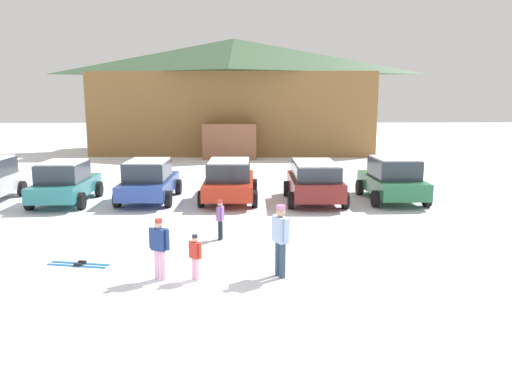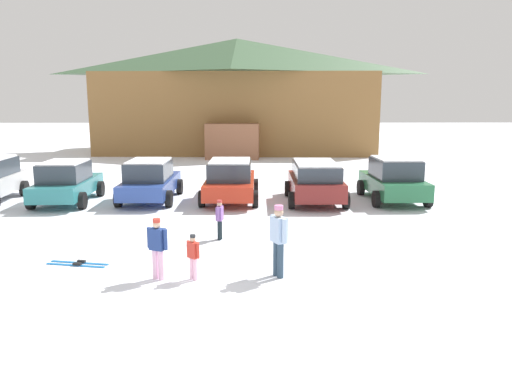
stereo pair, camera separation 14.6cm
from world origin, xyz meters
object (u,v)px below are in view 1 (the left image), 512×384
object	(u,v)px
skier_child_in_red_jacket	(195,255)
pair_of_skis	(79,264)
ski_lodge	(234,95)
parked_maroon_van	(314,180)
parked_green_coupe	(392,179)
skier_teen_in_navy_coat	(159,245)
parked_teal_hatchback	(65,182)
parked_blue_hatchback	(149,180)
skier_child_in_purple_jacket	(220,217)
skier_adult_in_blue_parka	(281,237)
parked_red_sedan	(229,180)

from	to	relation	value
skier_child_in_red_jacket	pair_of_skis	world-z (taller)	skier_child_in_red_jacket
ski_lodge	parked_maroon_van	size ratio (longest dim) A/B	5.21
pair_of_skis	parked_green_coupe	bearing A→B (deg)	37.84
parked_green_coupe	skier_teen_in_navy_coat	xyz separation A→B (m)	(-7.76, -8.75, -0.08)
parked_green_coupe	parked_maroon_van	bearing A→B (deg)	-176.38
parked_teal_hatchback	parked_blue_hatchback	size ratio (longest dim) A/B	0.94
skier_child_in_purple_jacket	skier_teen_in_navy_coat	bearing A→B (deg)	-110.12
ski_lodge	parked_green_coupe	xyz separation A→B (m)	(6.70, -20.01, -3.48)
skier_adult_in_blue_parka	skier_child_in_purple_jacket	distance (m)	3.46
parked_teal_hatchback	pair_of_skis	bearing A→B (deg)	-68.57
skier_child_in_purple_jacket	parked_green_coupe	bearing A→B (deg)	40.00
parked_teal_hatchback	parked_green_coupe	xyz separation A→B (m)	(12.87, 0.20, 0.04)
skier_child_in_red_jacket	skier_adult_in_blue_parka	bearing A→B (deg)	5.41
skier_teen_in_navy_coat	parked_blue_hatchback	bearing A→B (deg)	102.19
parked_green_coupe	skier_child_in_red_jacket	size ratio (longest dim) A/B	3.87
ski_lodge	skier_child_in_purple_jacket	size ratio (longest dim) A/B	18.25
parked_maroon_van	skier_adult_in_blue_parka	world-z (taller)	skier_adult_in_blue_parka
parked_maroon_van	skier_adult_in_blue_parka	distance (m)	8.62
parked_red_sedan	ski_lodge	bearing A→B (deg)	90.63
parked_teal_hatchback	skier_child_in_red_jacket	bearing A→B (deg)	-55.47
parked_red_sedan	skier_child_in_purple_jacket	size ratio (longest dim) A/B	3.96
ski_lodge	parked_maroon_van	bearing A→B (deg)	-79.99
parked_teal_hatchback	pair_of_skis	distance (m)	8.10
parked_maroon_van	skier_teen_in_navy_coat	world-z (taller)	parked_maroon_van
pair_of_skis	skier_teen_in_navy_coat	bearing A→B (deg)	-25.68
parked_green_coupe	pair_of_skis	world-z (taller)	parked_green_coupe
parked_maroon_van	skier_teen_in_navy_coat	distance (m)	9.72
parked_red_sedan	pair_of_skis	bearing A→B (deg)	-113.37
parked_maroon_van	parked_teal_hatchback	bearing A→B (deg)	-179.97
skier_child_in_red_jacket	parked_green_coupe	bearing A→B (deg)	51.61
ski_lodge	parked_blue_hatchback	size ratio (longest dim) A/B	4.87
parked_teal_hatchback	skier_child_in_purple_jacket	world-z (taller)	parked_teal_hatchback
ski_lodge	skier_child_in_red_jacket	distance (m)	29.05
ski_lodge	skier_child_in_red_jacket	bearing A→B (deg)	-90.51
parked_teal_hatchback	skier_teen_in_navy_coat	distance (m)	9.96
parked_red_sedan	parked_green_coupe	bearing A→B (deg)	-2.16
skier_adult_in_blue_parka	ski_lodge	bearing A→B (deg)	93.31
parked_maroon_van	skier_teen_in_navy_coat	size ratio (longest dim) A/B	2.90
parked_maroon_van	parked_green_coupe	bearing A→B (deg)	3.62
ski_lodge	skier_child_in_red_jacket	xyz separation A→B (m)	(-0.26, -28.80, -3.76)
parked_red_sedan	skier_adult_in_blue_parka	bearing A→B (deg)	-80.78
parked_teal_hatchback	parked_maroon_van	size ratio (longest dim) A/B	1.01
parked_teal_hatchback	parked_blue_hatchback	bearing A→B (deg)	7.70
skier_adult_in_blue_parka	skier_child_in_red_jacket	xyz separation A→B (m)	(-1.91, -0.18, -0.35)
parked_maroon_van	parked_green_coupe	distance (m)	3.14
ski_lodge	skier_child_in_purple_jacket	xyz separation A→B (m)	(0.13, -25.52, -3.69)
parked_red_sedan	parked_teal_hatchback	bearing A→B (deg)	-175.99
parked_green_coupe	skier_child_in_purple_jacket	size ratio (longest dim) A/B	3.48
parked_blue_hatchback	skier_child_in_red_jacket	world-z (taller)	parked_blue_hatchback
parked_green_coupe	skier_teen_in_navy_coat	bearing A→B (deg)	-131.55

